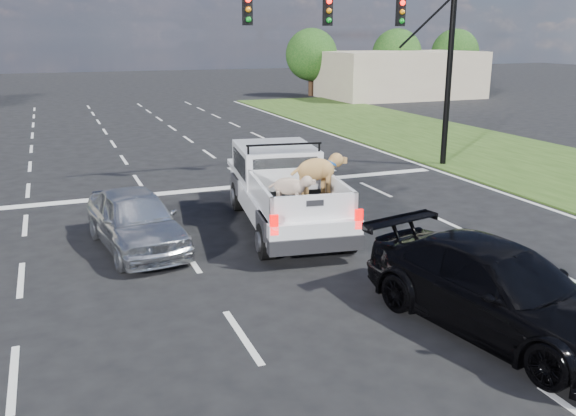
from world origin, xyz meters
name	(u,v)px	position (x,y,z in m)	size (l,w,h in m)	color
ground	(337,319)	(0.00, 0.00, 0.00)	(160.00, 160.00, 0.00)	black
road_markings	(232,219)	(0.00, 6.56, 0.01)	(17.75, 60.00, 0.01)	silver
traffic_signal	(394,38)	(7.20, 10.50, 4.73)	(9.11, 0.31, 7.00)	black
building_right	(400,75)	(22.00, 34.00, 1.80)	(12.00, 7.00, 3.60)	#B6A98B
tree_far_d	(311,55)	(16.00, 38.00, 3.29)	(4.20, 4.20, 5.40)	#332114
tree_far_e	(397,54)	(24.00, 38.00, 3.29)	(4.20, 4.20, 5.40)	#332114
tree_far_f	(455,53)	(30.00, 38.00, 3.29)	(4.20, 4.20, 5.40)	#332114
pickup_truck	(285,188)	(1.12, 5.46, 1.02)	(2.89, 6.07, 2.18)	black
silver_sedan	(136,219)	(-2.74, 5.10, 0.70)	(1.66, 4.12, 1.40)	silver
black_coupe	(498,290)	(2.31, -1.32, 0.73)	(2.05, 5.05, 1.46)	black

